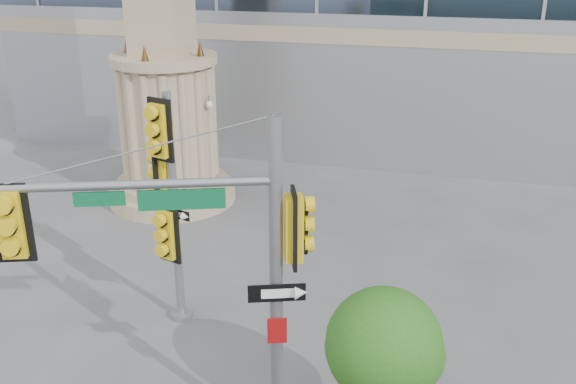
# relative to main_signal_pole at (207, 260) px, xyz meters

# --- Properties ---
(monument) EXTENTS (4.40, 4.40, 16.60)m
(monument) POSITION_rel_main_signal_pole_xyz_m (-5.77, 10.84, 1.70)
(monument) COLOR tan
(monument) RESTS_ON ground
(main_signal_pole) EXTENTS (4.58, 2.01, 6.16)m
(main_signal_pole) POSITION_rel_main_signal_pole_xyz_m (0.00, 0.00, 0.00)
(main_signal_pole) COLOR slate
(main_signal_pole) RESTS_ON ground
(secondary_signal_pole) EXTENTS (0.96, 0.88, 5.56)m
(secondary_signal_pole) POSITION_rel_main_signal_pole_xyz_m (-2.46, 3.74, -0.55)
(secondary_signal_pole) COLOR slate
(secondary_signal_pole) RESTS_ON ground
(street_tree) EXTENTS (2.05, 2.01, 3.20)m
(street_tree) POSITION_rel_main_signal_pole_xyz_m (2.86, 0.77, -1.71)
(street_tree) COLOR tan
(street_tree) RESTS_ON ground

